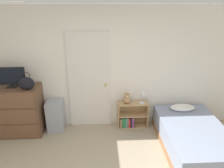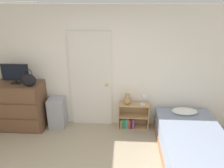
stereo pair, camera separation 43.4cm
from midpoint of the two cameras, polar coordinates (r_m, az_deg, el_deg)
name	(u,v)px [view 2 (the right image)]	position (r m, az deg, el deg)	size (l,w,h in m)	color
wall_back	(99,69)	(4.54, -0.79, 3.97)	(10.00, 0.06, 2.55)	white
door_closed	(91,81)	(4.58, -2.83, 0.86)	(0.88, 0.09, 2.06)	silver
dresser	(22,106)	(4.94, -20.27, -5.44)	(0.96, 0.51, 1.04)	brown
tv	(15,73)	(4.68, -21.63, 2.60)	(0.55, 0.16, 0.40)	black
handbag	(29,80)	(4.44, -18.39, 0.96)	(0.30, 0.14, 0.36)	black
storage_bin	(57,113)	(4.86, -11.63, -7.40)	(0.34, 0.34, 0.66)	#999EA8
bookshelf	(131,118)	(4.82, 7.64, -8.80)	(0.64, 0.25, 0.57)	tan
teddy_bear	(127,99)	(4.60, 6.74, -4.08)	(0.16, 0.16, 0.24)	tan
desk_lamp	(144,97)	(4.57, 11.08, -3.51)	(0.14, 0.13, 0.26)	silver
bed	(192,142)	(4.38, 22.97, -13.95)	(1.14, 1.87, 0.56)	#996B47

